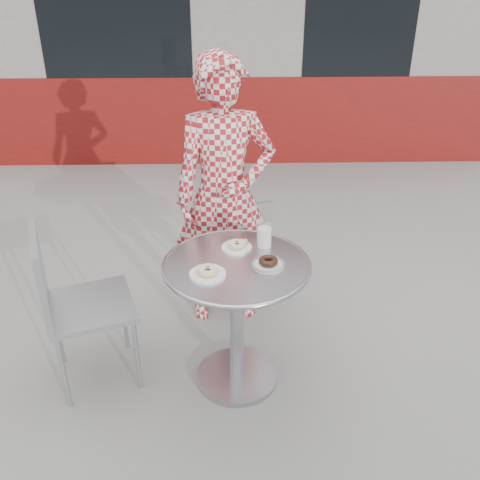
{
  "coord_description": "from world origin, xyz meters",
  "views": [
    {
      "loc": [
        -0.04,
        -2.44,
        2.23
      ],
      "look_at": [
        0.03,
        0.08,
        0.86
      ],
      "focal_mm": 40.0,
      "sensor_mm": 36.0,
      "label": 1
    }
  ],
  "objects_px": {
    "plate_near": "(208,272)",
    "milk_cup": "(264,236)",
    "chair_left": "(92,335)",
    "plate_far": "(237,246)",
    "bistro_table": "(237,294)",
    "seated_person": "(225,195)",
    "chair_far": "(239,263)",
    "plate_checker": "(268,263)"
  },
  "relations": [
    {
      "from": "chair_far",
      "to": "seated_person",
      "type": "xyz_separation_m",
      "value": [
        -0.1,
        -0.23,
        0.63
      ]
    },
    {
      "from": "chair_far",
      "to": "plate_near",
      "type": "xyz_separation_m",
      "value": [
        -0.18,
        -1.04,
        0.57
      ]
    },
    {
      "from": "seated_person",
      "to": "milk_cup",
      "type": "xyz_separation_m",
      "value": [
        0.22,
        -0.52,
        -0.02
      ]
    },
    {
      "from": "chair_left",
      "to": "bistro_table",
      "type": "bearing_deg",
      "value": -113.24
    },
    {
      "from": "seated_person",
      "to": "bistro_table",
      "type": "bearing_deg",
      "value": -93.24
    },
    {
      "from": "seated_person",
      "to": "plate_far",
      "type": "bearing_deg",
      "value": -91.13
    },
    {
      "from": "chair_far",
      "to": "plate_checker",
      "type": "distance_m",
      "value": 1.12
    },
    {
      "from": "chair_left",
      "to": "plate_far",
      "type": "relative_size",
      "value": 5.83
    },
    {
      "from": "bistro_table",
      "to": "seated_person",
      "type": "bearing_deg",
      "value": 95.0
    },
    {
      "from": "seated_person",
      "to": "plate_checker",
      "type": "distance_m",
      "value": 0.76
    },
    {
      "from": "milk_cup",
      "to": "plate_far",
      "type": "bearing_deg",
      "value": -171.91
    },
    {
      "from": "plate_far",
      "to": "milk_cup",
      "type": "height_order",
      "value": "milk_cup"
    },
    {
      "from": "plate_near",
      "to": "plate_far",
      "type": "bearing_deg",
      "value": 60.4
    },
    {
      "from": "seated_person",
      "to": "plate_near",
      "type": "bearing_deg",
      "value": -104.35
    },
    {
      "from": "plate_near",
      "to": "plate_checker",
      "type": "bearing_deg",
      "value": 15.07
    },
    {
      "from": "bistro_table",
      "to": "plate_checker",
      "type": "height_order",
      "value": "plate_checker"
    },
    {
      "from": "bistro_table",
      "to": "chair_far",
      "type": "relative_size",
      "value": 1.02
    },
    {
      "from": "chair_left",
      "to": "plate_far",
      "type": "xyz_separation_m",
      "value": [
        0.83,
        0.11,
        0.51
      ]
    },
    {
      "from": "chair_left",
      "to": "plate_near",
      "type": "xyz_separation_m",
      "value": [
        0.68,
        -0.17,
        0.51
      ]
    },
    {
      "from": "bistro_table",
      "to": "chair_left",
      "type": "height_order",
      "value": "chair_left"
    },
    {
      "from": "plate_near",
      "to": "milk_cup",
      "type": "relative_size",
      "value": 1.38
    },
    {
      "from": "chair_left",
      "to": "plate_checker",
      "type": "xyz_separation_m",
      "value": [
        0.99,
        -0.08,
        0.51
      ]
    },
    {
      "from": "bistro_table",
      "to": "seated_person",
      "type": "relative_size",
      "value": 0.46
    },
    {
      "from": "chair_left",
      "to": "seated_person",
      "type": "height_order",
      "value": "seated_person"
    },
    {
      "from": "chair_far",
      "to": "chair_left",
      "type": "xyz_separation_m",
      "value": [
        -0.86,
        -0.87,
        0.06
      ]
    },
    {
      "from": "seated_person",
      "to": "plate_near",
      "type": "relative_size",
      "value": 9.43
    },
    {
      "from": "bistro_table",
      "to": "milk_cup",
      "type": "relative_size",
      "value": 5.94
    },
    {
      "from": "bistro_table",
      "to": "plate_checker",
      "type": "relative_size",
      "value": 4.57
    },
    {
      "from": "chair_left",
      "to": "plate_checker",
      "type": "relative_size",
      "value": 5.58
    },
    {
      "from": "plate_checker",
      "to": "plate_near",
      "type": "bearing_deg",
      "value": -164.93
    },
    {
      "from": "plate_near",
      "to": "bistro_table",
      "type": "bearing_deg",
      "value": 37.41
    },
    {
      "from": "plate_near",
      "to": "milk_cup",
      "type": "xyz_separation_m",
      "value": [
        0.3,
        0.29,
        0.04
      ]
    },
    {
      "from": "plate_far",
      "to": "bistro_table",
      "type": "bearing_deg",
      "value": -92.28
    },
    {
      "from": "chair_far",
      "to": "plate_checker",
      "type": "relative_size",
      "value": 4.48
    },
    {
      "from": "bistro_table",
      "to": "plate_checker",
      "type": "distance_m",
      "value": 0.27
    },
    {
      "from": "bistro_table",
      "to": "chair_far",
      "type": "xyz_separation_m",
      "value": [
        0.04,
        0.93,
        -0.36
      ]
    },
    {
      "from": "bistro_table",
      "to": "plate_checker",
      "type": "xyz_separation_m",
      "value": [
        0.16,
        -0.03,
        0.21
      ]
    },
    {
      "from": "bistro_table",
      "to": "milk_cup",
      "type": "bearing_deg",
      "value": 49.2
    },
    {
      "from": "chair_left",
      "to": "plate_near",
      "type": "bearing_deg",
      "value": -123.32
    },
    {
      "from": "chair_left",
      "to": "plate_checker",
      "type": "distance_m",
      "value": 1.12
    },
    {
      "from": "plate_near",
      "to": "seated_person",
      "type": "bearing_deg",
      "value": 83.89
    },
    {
      "from": "bistro_table",
      "to": "chair_far",
      "type": "height_order",
      "value": "bistro_table"
    }
  ]
}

